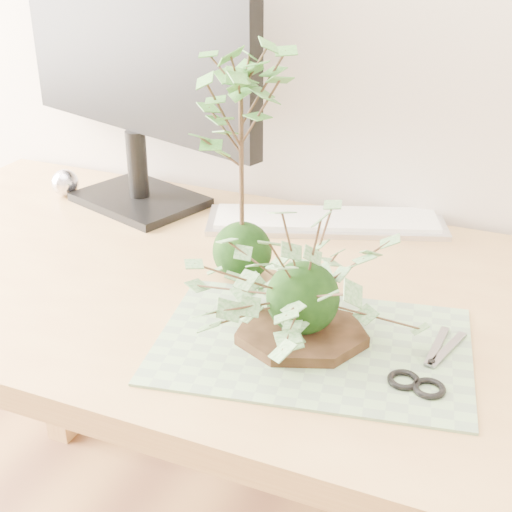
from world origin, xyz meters
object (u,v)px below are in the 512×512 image
maple_kokedama (241,108)px  keyboard (326,221)px  desk (293,344)px  ivy_kokedama (304,267)px  monitor (131,45)px

maple_kokedama → keyboard: maple_kokedama is taller
desk → maple_kokedama: (-0.09, 0.02, 0.36)m
desk → maple_kokedama: maple_kokedama is taller
ivy_kokedama → keyboard: bearing=103.3°
keyboard → monitor: monitor is taller
ivy_kokedama → monitor: monitor is taller
desk → keyboard: 0.28m
maple_kokedama → ivy_kokedama: bearing=-42.7°
monitor → ivy_kokedama: bearing=-18.7°
desk → monitor: bearing=150.2°
keyboard → desk: bearing=-102.0°
monitor → keyboard: bearing=23.9°
maple_kokedama → keyboard: size_ratio=0.85×
ivy_kokedama → maple_kokedama: 0.25m
keyboard → maple_kokedama: bearing=-123.0°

